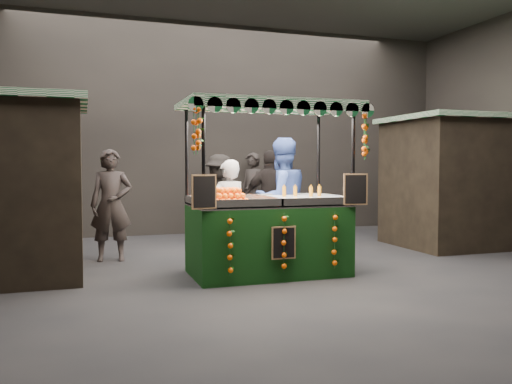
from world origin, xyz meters
name	(u,v)px	position (x,y,z in m)	size (l,w,h in m)	color
ground	(292,273)	(0.00, 0.00, 0.00)	(12.00, 12.00, 0.00)	black
market_hall	(293,46)	(0.00, 0.00, 3.38)	(12.10, 10.10, 5.05)	black
neighbour_stall_right	(465,181)	(4.40, 1.50, 1.31)	(3.00, 2.20, 2.60)	black
juice_stall	(269,222)	(-0.36, 0.03, 0.79)	(2.63, 1.55, 2.55)	black
vendor_grey	(228,213)	(-0.77, 0.85, 0.86)	(0.71, 0.55, 1.72)	gray
vendor_blue	(281,200)	(0.17, 0.92, 1.04)	(1.14, 0.96, 2.09)	navy
shopper_0	(111,205)	(-2.53, 1.94, 0.95)	(0.74, 0.53, 1.91)	#2C2524
shopper_1	(412,202)	(3.37, 1.80, 0.88)	(1.08, 1.07, 1.76)	#282420
shopper_2	(271,198)	(0.63, 2.69, 0.97)	(1.20, 0.66, 1.93)	black
shopper_3	(220,197)	(-0.17, 3.73, 0.93)	(1.38, 1.11, 1.86)	black
shopper_4	(1,201)	(-4.50, 3.96, 0.93)	(1.00, 0.74, 1.86)	#2E2825
shopper_5	(444,201)	(4.50, 2.26, 0.84)	(1.25, 1.58, 1.68)	#2D2825
shopper_6	(252,193)	(0.85, 4.60, 0.96)	(0.75, 0.84, 1.93)	#2D2725
shopper_7	(414,200)	(4.50, 3.35, 0.80)	(0.61, 0.42, 1.61)	black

